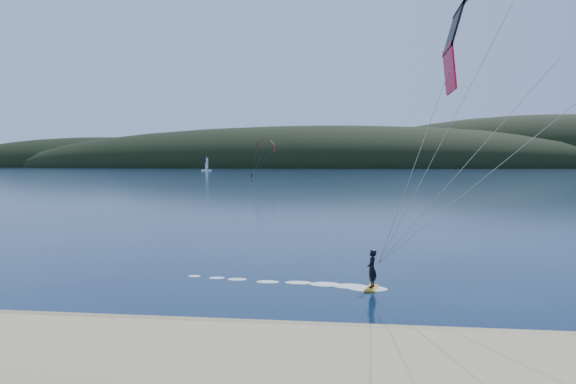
{
  "coord_description": "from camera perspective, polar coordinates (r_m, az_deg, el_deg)",
  "views": [
    {
      "loc": [
        8.32,
        -15.83,
        6.37
      ],
      "look_at": [
        4.89,
        10.0,
        5.0
      ],
      "focal_mm": 34.65,
      "sensor_mm": 36.0,
      "label": 1
    }
  ],
  "objects": [
    {
      "name": "kitesurfer_near",
      "position": [
        24.37,
        25.52,
        11.82
      ],
      "size": [
        22.42,
        8.37,
        13.78
      ],
      "color": "orange",
      "rests_on": "ground"
    },
    {
      "name": "headland",
      "position": [
        761.18,
        6.99,
        2.5
      ],
      "size": [
        1200.0,
        310.0,
        140.0
      ],
      "color": "black",
      "rests_on": "ground"
    },
    {
      "name": "wet_sand",
      "position": [
        22.86,
        -14.5,
        -13.13
      ],
      "size": [
        220.0,
        2.5,
        0.1
      ],
      "color": "olive",
      "rests_on": "ground"
    },
    {
      "name": "ground",
      "position": [
        18.99,
        -19.83,
        -16.77
      ],
      "size": [
        1800.0,
        1800.0,
        0.0
      ],
      "primitive_type": "plane",
      "color": "#071433",
      "rests_on": "ground"
    },
    {
      "name": "kitesurfer_far",
      "position": [
        220.08,
        -2.36,
        4.44
      ],
      "size": [
        10.66,
        5.59,
        14.6
      ],
      "color": "orange",
      "rests_on": "ground"
    },
    {
      "name": "sailboat",
      "position": [
        440.04,
        -8.35,
        2.26
      ],
      "size": [
        8.66,
        5.41,
        12.06
      ],
      "color": "white",
      "rests_on": "ground"
    }
  ]
}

